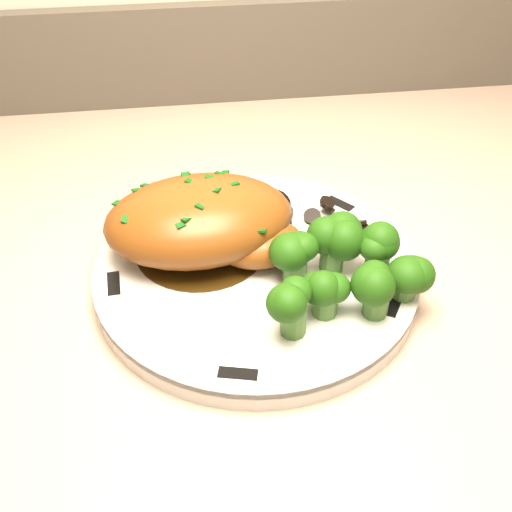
{
  "coord_description": "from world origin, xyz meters",
  "views": [
    {
      "loc": [
        -0.45,
        1.24,
        1.24
      ],
      "look_at": [
        -0.4,
        1.64,
        0.89
      ],
      "focal_mm": 45.0,
      "sensor_mm": 36.0,
      "label": 1
    }
  ],
  "objects": [
    {
      "name": "counter",
      "position": [
        -0.33,
        1.67,
        0.43
      ],
      "size": [
        2.0,
        0.66,
        0.98
      ],
      "color": "brown",
      "rests_on": "ground"
    },
    {
      "name": "plate",
      "position": [
        -0.4,
        1.64,
        0.87
      ],
      "size": [
        0.3,
        0.3,
        0.02
      ],
      "primitive_type": "cylinder",
      "rotation": [
        0.0,
        0.0,
        -0.13
      ],
      "color": "silver",
      "rests_on": "counter"
    },
    {
      "name": "rim_accent_0",
      "position": [
        -0.31,
        1.72,
        0.88
      ],
      "size": [
        0.03,
        0.03,
        0.0
      ],
      "primitive_type": "cube",
      "rotation": [
        0.0,
        0.0,
        2.27
      ],
      "color": "black",
      "rests_on": "plate"
    },
    {
      "name": "rim_accent_1",
      "position": [
        -0.44,
        1.75,
        0.88
      ],
      "size": [
        0.03,
        0.02,
        0.0
      ],
      "primitive_type": "cube",
      "rotation": [
        0.0,
        0.0,
        3.53
      ],
      "color": "black",
      "rests_on": "plate"
    },
    {
      "name": "rim_accent_2",
      "position": [
        -0.52,
        1.63,
        0.88
      ],
      "size": [
        0.01,
        0.03,
        0.0
      ],
      "primitive_type": "cube",
      "rotation": [
        0.0,
        0.0,
        4.78
      ],
      "color": "black",
      "rests_on": "plate"
    },
    {
      "name": "rim_accent_3",
      "position": [
        -0.43,
        1.53,
        0.88
      ],
      "size": [
        0.03,
        0.02,
        0.0
      ],
      "primitive_type": "cube",
      "rotation": [
        0.0,
        0.0,
        6.04
      ],
      "color": "black",
      "rests_on": "plate"
    },
    {
      "name": "rim_accent_4",
      "position": [
        -0.3,
        1.58,
        0.88
      ],
      "size": [
        0.02,
        0.03,
        0.0
      ],
      "primitive_type": "cube",
      "rotation": [
        0.0,
        0.0,
        7.3
      ],
      "color": "black",
      "rests_on": "plate"
    },
    {
      "name": "gravy_pool",
      "position": [
        -0.44,
        1.67,
        0.88
      ],
      "size": [
        0.11,
        0.11,
        0.0
      ],
      "primitive_type": "cylinder",
      "color": "#301E08",
      "rests_on": "plate"
    },
    {
      "name": "chicken_breast",
      "position": [
        -0.44,
        1.67,
        0.91
      ],
      "size": [
        0.17,
        0.12,
        0.06
      ],
      "rotation": [
        0.0,
        0.0,
        0.08
      ],
      "color": "brown",
      "rests_on": "plate"
    },
    {
      "name": "mushroom_pile",
      "position": [
        -0.34,
        1.69,
        0.89
      ],
      "size": [
        0.08,
        0.06,
        0.02
      ],
      "color": "black",
      "rests_on": "plate"
    },
    {
      "name": "broccoli_florets",
      "position": [
        -0.34,
        1.59,
        0.91
      ],
      "size": [
        0.12,
        0.1,
        0.05
      ],
      "rotation": [
        0.0,
        0.0,
        -0.21
      ],
      "color": "#487230",
      "rests_on": "plate"
    }
  ]
}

